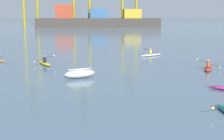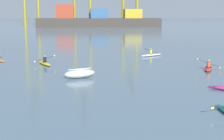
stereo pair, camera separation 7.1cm
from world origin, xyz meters
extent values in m
cube|color=#38332D|center=(5.89, 122.16, 1.74)|extent=(48.13, 8.51, 3.49)
cube|color=#993823|center=(-7.34, 122.16, 6.11)|extent=(6.74, 5.96, 5.26)
cube|color=#2D5684|center=(5.89, 122.16, 5.33)|extent=(6.74, 5.96, 3.69)
cube|color=#B29323|center=(19.13, 122.16, 5.26)|extent=(6.74, 5.96, 3.55)
cylinder|color=olive|center=(16.87, 133.71, 11.10)|extent=(1.20, 1.20, 22.20)
cylinder|color=olive|center=(22.85, 133.71, 11.10)|extent=(1.20, 1.20, 22.20)
ellipsoid|color=beige|center=(-1.42, 19.02, 0.35)|extent=(2.82, 2.03, 0.70)
cube|color=beige|center=(-1.42, 19.02, 0.73)|extent=(1.82, 0.82, 0.06)
ellipsoid|color=yellow|center=(-5.00, 26.43, 0.13)|extent=(1.86, 3.37, 0.26)
torus|color=black|center=(-4.96, 26.34, 0.27)|extent=(0.64, 0.64, 0.05)
cylinder|color=black|center=(-4.96, 26.34, 0.51)|extent=(0.30, 0.30, 0.50)
sphere|color=tan|center=(-4.96, 26.34, 0.86)|extent=(0.19, 0.19, 0.19)
cylinder|color=black|center=(-4.98, 26.39, 0.61)|extent=(1.91, 0.82, 0.52)
ellipsoid|color=silver|center=(-5.92, 26.00, 0.37)|extent=(0.20, 0.11, 0.15)
ellipsoid|color=silver|center=(-4.03, 26.78, 0.85)|extent=(0.20, 0.11, 0.15)
ellipsoid|color=yellow|center=(5.15, 8.32, 0.45)|extent=(0.19, 0.04, 0.14)
ellipsoid|color=red|center=(10.33, 21.80, 0.13)|extent=(1.97, 3.34, 0.26)
torus|color=black|center=(10.29, 21.71, 0.27)|extent=(0.65, 0.65, 0.05)
cylinder|color=#DB471E|center=(10.29, 21.71, 0.51)|extent=(0.30, 0.30, 0.50)
sphere|color=tan|center=(10.29, 21.71, 0.86)|extent=(0.19, 0.19, 0.19)
cylinder|color=black|center=(10.31, 21.75, 0.61)|extent=(1.83, 0.87, 0.72)
ellipsoid|color=yellow|center=(9.41, 22.17, 0.95)|extent=(0.20, 0.12, 0.16)
ellipsoid|color=yellow|center=(11.21, 21.34, 0.27)|extent=(0.20, 0.12, 0.16)
ellipsoid|color=black|center=(-10.15, 29.99, 0.35)|extent=(0.14, 0.19, 0.15)
ellipsoid|color=silver|center=(7.23, 32.06, 0.13)|extent=(3.18, 2.35, 0.26)
torus|color=black|center=(7.14, 32.01, 0.27)|extent=(0.68, 0.68, 0.05)
cylinder|color=gold|center=(7.14, 32.01, 0.51)|extent=(0.30, 0.30, 0.50)
sphere|color=tan|center=(7.14, 32.01, 0.86)|extent=(0.19, 0.19, 0.19)
cylinder|color=black|center=(7.19, 32.03, 0.61)|extent=(1.16, 1.76, 0.38)
ellipsoid|color=black|center=(6.62, 32.90, 0.78)|extent=(0.14, 0.19, 0.14)
ellipsoid|color=black|center=(7.75, 31.16, 0.44)|extent=(0.14, 0.19, 0.14)
camera|label=1|loc=(-1.35, -6.66, 5.03)|focal=52.17mm
camera|label=2|loc=(-1.28, -6.66, 5.03)|focal=52.17mm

